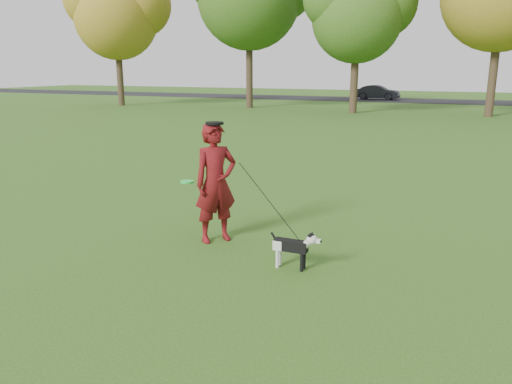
% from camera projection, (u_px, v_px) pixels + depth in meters
% --- Properties ---
extents(ground, '(120.00, 120.00, 0.00)m').
position_uv_depth(ground, '(236.00, 251.00, 7.97)').
color(ground, '#285116').
rests_on(ground, ground).
extents(road, '(120.00, 7.00, 0.02)m').
position_uv_depth(road, '(436.00, 101.00, 43.52)').
color(road, black).
rests_on(road, ground).
extents(man, '(0.83, 0.87, 2.00)m').
position_uv_depth(man, '(216.00, 183.00, 8.23)').
color(man, '#560C0F').
rests_on(man, ground).
extents(dog, '(0.78, 0.16, 0.59)m').
position_uv_depth(dog, '(295.00, 245.00, 7.18)').
color(dog, black).
rests_on(dog, ground).
extents(car_mid, '(3.97, 1.58, 1.29)m').
position_uv_depth(car_mid, '(378.00, 92.00, 45.34)').
color(car_mid, black).
rests_on(car_mid, road).
extents(man_held_items, '(2.33, 0.79, 1.61)m').
position_uv_depth(man_held_items, '(269.00, 201.00, 7.52)').
color(man_held_items, '#1DE841').
rests_on(man_held_items, ground).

